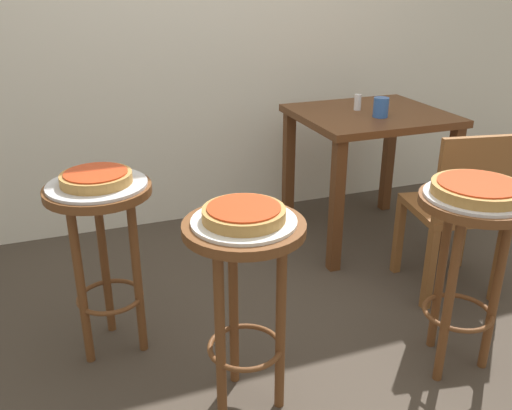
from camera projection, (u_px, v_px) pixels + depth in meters
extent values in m
plane|color=#42382D|center=(315.00, 358.00, 2.37)|extent=(6.00, 6.00, 0.00)
cylinder|color=brown|center=(476.00, 202.00, 2.06)|extent=(0.41, 0.41, 0.03)
cylinder|color=brown|center=(441.00, 274.00, 2.32)|extent=(0.04, 0.04, 0.71)
cylinder|color=brown|center=(449.00, 303.00, 2.11)|extent=(0.04, 0.04, 0.71)
cylinder|color=brown|center=(496.00, 292.00, 2.18)|extent=(0.04, 0.04, 0.71)
torus|color=brown|center=(458.00, 312.00, 2.25)|extent=(0.28, 0.28, 0.02)
cylinder|color=silver|center=(477.00, 196.00, 2.05)|extent=(0.38, 0.38, 0.01)
cylinder|color=#B78442|center=(478.00, 189.00, 2.04)|extent=(0.33, 0.33, 0.04)
cylinder|color=red|center=(479.00, 183.00, 2.03)|extent=(0.29, 0.29, 0.01)
cylinder|color=brown|center=(244.00, 228.00, 1.85)|extent=(0.41, 0.41, 0.03)
cylinder|color=brown|center=(234.00, 304.00, 2.11)|extent=(0.04, 0.04, 0.71)
cylinder|color=brown|center=(220.00, 339.00, 1.91)|extent=(0.04, 0.04, 0.71)
cylinder|color=brown|center=(281.00, 326.00, 1.98)|extent=(0.04, 0.04, 0.71)
torus|color=brown|center=(245.00, 347.00, 2.04)|extent=(0.28, 0.28, 0.02)
cylinder|color=white|center=(244.00, 221.00, 1.84)|extent=(0.35, 0.35, 0.01)
cylinder|color=#B78442|center=(244.00, 214.00, 1.83)|extent=(0.28, 0.28, 0.04)
cylinder|color=red|center=(244.00, 208.00, 1.82)|extent=(0.24, 0.24, 0.01)
cylinder|color=brown|center=(98.00, 190.00, 2.17)|extent=(0.41, 0.41, 0.03)
cylinder|color=brown|center=(104.00, 260.00, 2.42)|extent=(0.04, 0.04, 0.71)
cylinder|color=brown|center=(81.00, 287.00, 2.22)|extent=(0.04, 0.04, 0.71)
cylinder|color=brown|center=(137.00, 277.00, 2.29)|extent=(0.04, 0.04, 0.71)
torus|color=brown|center=(110.00, 297.00, 2.35)|extent=(0.28, 0.28, 0.02)
cylinder|color=silver|center=(97.00, 185.00, 2.16)|extent=(0.39, 0.39, 0.01)
cylinder|color=#B78442|center=(96.00, 178.00, 2.15)|extent=(0.27, 0.27, 0.04)
cylinder|color=red|center=(96.00, 173.00, 2.14)|extent=(0.24, 0.24, 0.01)
cube|color=#5B3319|center=(371.00, 115.00, 3.17)|extent=(0.82, 0.73, 0.04)
cube|color=#5B3319|center=(336.00, 207.00, 2.93)|extent=(0.06, 0.06, 0.73)
cube|color=#5B3319|center=(450.00, 190.00, 3.16)|extent=(0.06, 0.06, 0.73)
cube|color=#5B3319|center=(288.00, 170.00, 3.48)|extent=(0.06, 0.06, 0.73)
cube|color=#5B3319|center=(388.00, 157.00, 3.71)|extent=(0.06, 0.06, 0.73)
cylinder|color=#3360B2|center=(381.00, 107.00, 3.03)|extent=(0.08, 0.08, 0.11)
cylinder|color=white|center=(358.00, 102.00, 3.19)|extent=(0.04, 0.04, 0.09)
cube|color=brown|center=(452.00, 209.00, 2.75)|extent=(0.46, 0.46, 0.04)
cube|color=brown|center=(479.00, 180.00, 2.50)|extent=(0.40, 0.10, 0.40)
cube|color=brown|center=(461.00, 231.00, 3.03)|extent=(0.04, 0.04, 0.42)
cube|color=brown|center=(398.00, 237.00, 2.97)|extent=(0.04, 0.04, 0.42)
cube|color=brown|center=(499.00, 263.00, 2.70)|extent=(0.04, 0.04, 0.42)
cube|color=brown|center=(429.00, 270.00, 2.64)|extent=(0.04, 0.04, 0.42)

